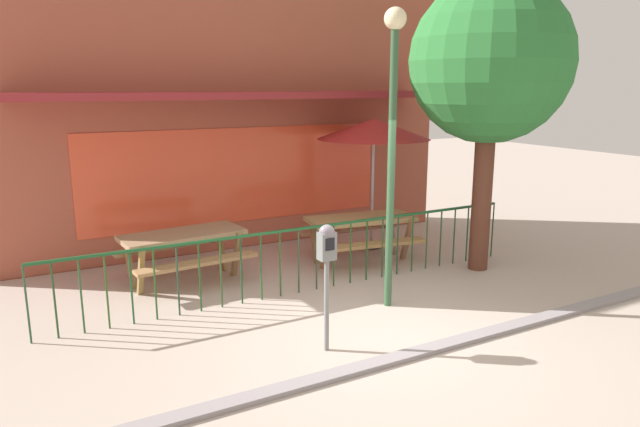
{
  "coord_description": "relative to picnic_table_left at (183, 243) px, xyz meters",
  "views": [
    {
      "loc": [
        -3.63,
        -5.32,
        2.92
      ],
      "look_at": [
        0.42,
        2.08,
        1.03
      ],
      "focal_mm": 32.09,
      "sensor_mm": 36.0,
      "label": 1
    }
  ],
  "objects": [
    {
      "name": "ground",
      "position": [
        1.46,
        -2.95,
        -0.61
      ],
      "size": [
        40.0,
        40.0,
        0.0
      ],
      "primitive_type": "plane",
      "color": "#B6A497"
    },
    {
      "name": "pub_storefront",
      "position": [
        1.46,
        1.62,
        2.24
      ],
      "size": [
        8.62,
        1.47,
        5.75
      ],
      "color": "brown",
      "rests_on": "ground"
    },
    {
      "name": "patio_fence_front",
      "position": [
        1.46,
        -1.27,
        0.05
      ],
      "size": [
        7.27,
        0.04,
        0.97
      ],
      "color": "#194F26",
      "rests_on": "ground"
    },
    {
      "name": "picnic_table_left",
      "position": [
        0.0,
        0.0,
        0.0
      ],
      "size": [
        1.92,
        1.53,
        0.79
      ],
      "color": "#977655",
      "rests_on": "ground"
    },
    {
      "name": "picnic_table_right",
      "position": [
        2.92,
        -0.39,
        0.0
      ],
      "size": [
        1.98,
        1.6,
        0.79
      ],
      "color": "#9E7E4E",
      "rests_on": "ground"
    },
    {
      "name": "patio_umbrella",
      "position": [
        3.56,
        0.22,
        1.56
      ],
      "size": [
        2.01,
        2.01,
        2.36
      ],
      "color": "black",
      "rests_on": "ground"
    },
    {
      "name": "parking_meter_near",
      "position": [
        0.76,
        -3.06,
        0.52
      ],
      "size": [
        0.18,
        0.17,
        1.46
      ],
      "color": "slate",
      "rests_on": "ground"
    },
    {
      "name": "street_tree",
      "position": [
        4.39,
        -1.66,
        2.64
      ],
      "size": [
        2.48,
        2.48,
        4.53
      ],
      "color": "brown",
      "rests_on": "ground"
    },
    {
      "name": "street_lamp",
      "position": [
        2.16,
        -2.28,
        1.92
      ],
      "size": [
        0.28,
        0.28,
        3.87
      ],
      "color": "#305435",
      "rests_on": "ground"
    },
    {
      "name": "curb_edge",
      "position": [
        1.46,
        -3.65,
        -0.61
      ],
      "size": [
        12.07,
        0.2,
        0.11
      ],
      "primitive_type": "cube",
      "color": "gray",
      "rests_on": "ground"
    }
  ]
}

